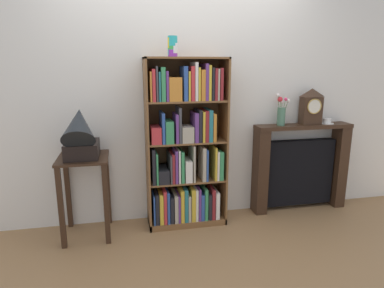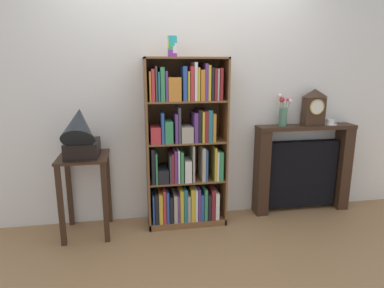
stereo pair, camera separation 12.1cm
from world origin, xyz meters
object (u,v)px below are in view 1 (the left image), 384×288
mantel_clock (311,107)px  teacup_with_saucer (327,121)px  gramophone (80,134)px  flower_vase (281,113)px  side_table_left (85,180)px  fireplace_mantel (300,167)px  cup_stack (173,46)px  bookshelf (186,151)px

mantel_clock → teacup_with_saucer: bearing=0.8°
gramophone → flower_vase: 2.00m
flower_vase → gramophone: bearing=-173.9°
side_table_left → gramophone: size_ratio=1.45×
gramophone → fireplace_mantel: 2.32m
cup_stack → gramophone: 1.12m
bookshelf → mantel_clock: bookshelf is taller
side_table_left → cup_stack: bearing=2.1°
side_table_left → bookshelf: bearing=3.5°
bookshelf → mantel_clock: bearing=3.1°
cup_stack → mantel_clock: 1.60m
cup_stack → teacup_with_saucer: size_ratio=1.23×
fireplace_mantel → flower_vase: (-0.27, -0.01, 0.62)m
mantel_clock → side_table_left: bearing=-176.8°
gramophone → mantel_clock: mantel_clock is taller
flower_vase → side_table_left: bearing=-176.0°
side_table_left → flower_vase: 2.06m
mantel_clock → teacup_with_saucer: mantel_clock is taller
fireplace_mantel → mantel_clock: size_ratio=2.81×
mantel_clock → bookshelf: bearing=-176.9°
mantel_clock → flower_vase: 0.34m
side_table_left → mantel_clock: mantel_clock is taller
fireplace_mantel → side_table_left: bearing=-176.2°
cup_stack → fireplace_mantel: (1.42, 0.12, -1.26)m
bookshelf → cup_stack: (-0.12, -0.03, 0.98)m
cup_stack → flower_vase: (1.15, 0.11, -0.64)m
side_table_left → mantel_clock: bearing=3.2°
bookshelf → gramophone: size_ratio=3.10×
bookshelf → side_table_left: 0.98m
fireplace_mantel → flower_vase: 0.67m
cup_stack → side_table_left: cup_stack is taller
flower_vase → cup_stack: bearing=-174.6°
bookshelf → teacup_with_saucer: 1.58m
side_table_left → teacup_with_saucer: teacup_with_saucer is taller
bookshelf → flower_vase: 1.09m
mantel_clock → flower_vase: mantel_clock is taller
bookshelf → side_table_left: bearing=-176.5°
cup_stack → teacup_with_saucer: (1.69, 0.10, -0.75)m
mantel_clock → fireplace_mantel: bearing=163.7°
cup_stack → side_table_left: size_ratio=0.24×
side_table_left → gramophone: (-0.00, -0.07, 0.45)m
side_table_left → teacup_with_saucer: (2.52, 0.13, 0.44)m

